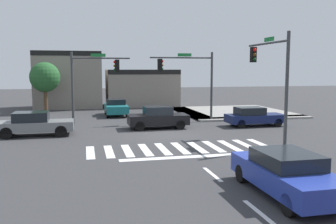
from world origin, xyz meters
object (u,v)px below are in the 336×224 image
at_px(traffic_signal_northwest, 93,75).
at_px(car_navy, 254,117).
at_px(car_teal, 116,107).
at_px(traffic_signal_southeast, 271,69).
at_px(car_gray, 34,124).
at_px(traffic_signal_northeast, 189,74).
at_px(car_black, 158,117).
at_px(car_blue, 286,173).
at_px(roadside_tree, 45,77).

distance_m(traffic_signal_northwest, car_navy, 12.39).
bearing_deg(car_teal, traffic_signal_northwest, -23.84).
distance_m(traffic_signal_southeast, car_gray, 14.69).
bearing_deg(traffic_signal_northeast, traffic_signal_southeast, 104.96).
height_order(car_black, car_teal, car_black).
bearing_deg(car_teal, traffic_signal_southeast, 28.76).
relative_size(traffic_signal_northwest, traffic_signal_northeast, 0.99).
bearing_deg(car_teal, car_black, 15.74).
bearing_deg(car_blue, traffic_signal_southeast, -24.99).
relative_size(traffic_signal_northeast, car_navy, 1.30).
height_order(traffic_signal_northwest, car_navy, traffic_signal_northwest).
distance_m(car_black, car_teal, 8.33).
height_order(traffic_signal_northeast, car_teal, traffic_signal_northeast).
bearing_deg(car_gray, car_blue, -54.63).
bearing_deg(car_blue, traffic_signal_northeast, -5.46).
relative_size(car_navy, car_teal, 1.01).
height_order(car_teal, roadside_tree, roadside_tree).
xyz_separation_m(car_black, car_blue, (1.39, -14.52, -0.03)).
height_order(car_gray, car_navy, car_gray).
distance_m(traffic_signal_northwest, traffic_signal_southeast, 13.45).
relative_size(car_gray, roadside_tree, 0.95).
relative_size(traffic_signal_southeast, traffic_signal_northeast, 1.11).
height_order(traffic_signal_southeast, traffic_signal_northeast, traffic_signal_southeast).
height_order(traffic_signal_northeast, roadside_tree, traffic_signal_northeast).
bearing_deg(car_black, roadside_tree, 126.21).
xyz_separation_m(car_navy, roadside_tree, (-15.69, 12.32, 2.67)).
relative_size(car_navy, roadside_tree, 0.87).
distance_m(car_teal, roadside_tree, 7.87).
height_order(traffic_signal_northeast, car_black, traffic_signal_northeast).
relative_size(traffic_signal_southeast, car_black, 1.47).
relative_size(traffic_signal_northwest, car_gray, 1.18).
xyz_separation_m(traffic_signal_northwest, car_blue, (5.71, -17.89, -2.98)).
relative_size(traffic_signal_northeast, car_blue, 1.16).
xyz_separation_m(car_gray, car_navy, (15.12, 0.66, -0.06)).
relative_size(car_blue, roadside_tree, 0.98).
bearing_deg(traffic_signal_northwest, car_navy, -18.90).
distance_m(car_gray, car_black, 8.16).
height_order(traffic_signal_southeast, car_navy, traffic_signal_southeast).
height_order(car_navy, car_teal, car_teal).
relative_size(car_teal, roadside_tree, 0.87).
height_order(car_navy, roadside_tree, roadside_tree).
height_order(traffic_signal_northwest, car_teal, traffic_signal_northwest).
distance_m(car_navy, car_blue, 15.10).
distance_m(traffic_signal_northwest, roadside_tree, 9.49).
bearing_deg(car_teal, car_blue, 9.21).
relative_size(car_gray, car_teal, 1.10).
bearing_deg(traffic_signal_northeast, car_teal, -44.27).
distance_m(traffic_signal_northwest, car_gray, 6.60).
height_order(traffic_signal_southeast, car_blue, traffic_signal_southeast).
bearing_deg(car_gray, traffic_signal_northwest, 50.43).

